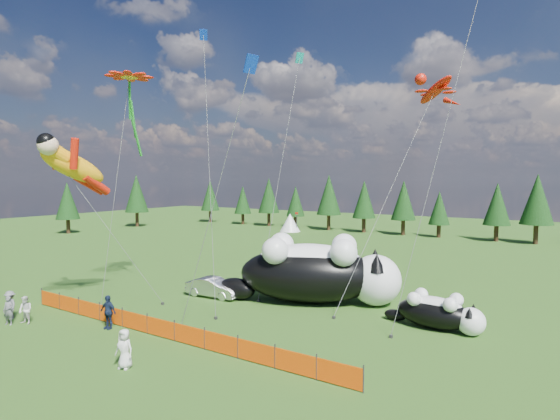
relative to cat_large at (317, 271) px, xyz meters
name	(u,v)px	position (x,y,z in m)	size (l,w,h in m)	color
ground	(201,321)	(-3.85, -7.00, -2.11)	(160.00, 160.00, 0.00)	#143A0A
safety_fence	(161,328)	(-3.85, -10.00, -1.61)	(22.06, 0.06, 1.10)	#262626
tree_line	(415,208)	(-3.85, 38.00, 1.89)	(90.00, 4.00, 8.00)	black
festival_tents	(495,235)	(7.15, 33.00, -0.71)	(50.00, 3.20, 2.80)	white
cat_large	(317,271)	(0.00, 0.00, 0.00)	(11.72, 7.57, 4.44)	black
cat_small	(438,312)	(7.93, -1.04, -1.17)	(5.47, 2.21, 1.98)	black
car	(214,287)	(-6.69, -2.57, -1.45)	(1.40, 4.01, 1.32)	silver
spectator_a	(8,311)	(-12.54, -13.16, -1.31)	(0.59, 0.39, 1.61)	slate
spectator_b	(25,310)	(-11.86, -12.59, -1.32)	(0.77, 0.45, 1.58)	silver
spectator_c	(108,312)	(-7.26, -10.60, -1.18)	(1.09, 0.56, 1.86)	#15203B
spectator_d	(10,305)	(-13.50, -12.59, -1.28)	(1.08, 0.56, 1.67)	slate
spectator_e	(124,349)	(-2.36, -13.39, -1.26)	(0.84, 0.54, 1.71)	silver
superhero_kite	(73,166)	(-12.01, -9.33, 6.81)	(6.39, 6.27, 11.69)	#F4A00C
gecko_kite	(435,90)	(5.51, 7.60, 12.38)	(6.03, 12.98, 17.82)	red
flower_kite	(129,79)	(-10.90, -5.88, 12.58)	(3.50, 4.21, 15.09)	red
diamond_kite_a	(204,49)	(-7.64, -2.22, 14.90)	(5.06, 4.77, 19.20)	#0B32B2
diamond_kite_c	(248,75)	(1.15, -9.10, 10.71)	(4.95, 1.19, 14.35)	#0B32B2
diamond_kite_d	(298,68)	(-3.54, 3.53, 14.30)	(0.76, 6.38, 18.34)	#0D9F9B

